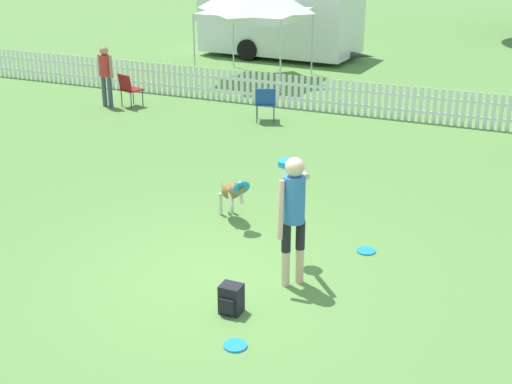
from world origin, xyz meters
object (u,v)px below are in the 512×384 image
at_px(frisbee_near_handler, 235,345).
at_px(equipment_trailer, 281,16).
at_px(backpack_on_grass, 231,299).
at_px(spectator_standing, 105,71).
at_px(frisbee_near_dog, 366,251).
at_px(folding_chair_green_right, 265,101).
at_px(folding_chair_blue_left, 129,87).
at_px(handler_person, 293,204).
at_px(leaping_dog, 232,191).

relative_size(frisbee_near_handler, equipment_trailer, 0.05).
height_order(backpack_on_grass, spectator_standing, spectator_standing).
distance_m(frisbee_near_dog, folding_chair_green_right, 6.83).
xyz_separation_m(frisbee_near_handler, folding_chair_blue_left, (-6.73, 8.37, 0.49)).
xyz_separation_m(handler_person, frisbee_near_dog, (0.67, 1.24, -1.09)).
bearing_deg(backpack_on_grass, frisbee_near_dog, 64.56).
bearing_deg(folding_chair_green_right, spectator_standing, -18.13).
distance_m(spectator_standing, equipment_trailer, 7.97).
height_order(leaping_dog, equipment_trailer, equipment_trailer).
relative_size(handler_person, equipment_trailer, 0.30).
xyz_separation_m(leaping_dog, folding_chair_blue_left, (-5.24, 5.23, 0.01)).
xyz_separation_m(leaping_dog, folding_chair_green_right, (-1.67, 5.36, -0.01)).
height_order(frisbee_near_dog, folding_chair_green_right, folding_chair_green_right).
bearing_deg(equipment_trailer, spectator_standing, -97.45).
height_order(frisbee_near_handler, backpack_on_grass, backpack_on_grass).
distance_m(backpack_on_grass, folding_chair_blue_left, 10.03).
xyz_separation_m(folding_chair_blue_left, equipment_trailer, (0.99, 7.65, 0.80)).
relative_size(backpack_on_grass, equipment_trailer, 0.06).
relative_size(frisbee_near_handler, frisbee_near_dog, 1.00).
bearing_deg(handler_person, leaping_dog, 90.35).
relative_size(folding_chair_green_right, spectator_standing, 0.54).
bearing_deg(frisbee_near_dog, handler_person, -118.27).
xyz_separation_m(leaping_dog, equipment_trailer, (-4.25, 12.89, 0.81)).
bearing_deg(frisbee_near_dog, spectator_standing, 146.29).
distance_m(leaping_dog, backpack_on_grass, 2.76).
bearing_deg(handler_person, equipment_trailer, 66.28).
relative_size(frisbee_near_dog, backpack_on_grass, 0.73).
height_order(folding_chair_green_right, spectator_standing, spectator_standing).
bearing_deg(handler_person, frisbee_near_dog, 16.07).
relative_size(folding_chair_blue_left, equipment_trailer, 0.14).
xyz_separation_m(folding_chair_green_right, equipment_trailer, (-2.58, 7.53, 0.82)).
height_order(leaping_dog, frisbee_near_handler, leaping_dog).
relative_size(handler_person, leaping_dog, 2.05).
relative_size(handler_person, folding_chair_green_right, 2.15).
bearing_deg(frisbee_near_dog, equipment_trailer, 116.18).
distance_m(folding_chair_green_right, equipment_trailer, 8.00).
xyz_separation_m(backpack_on_grass, spectator_standing, (-6.90, 7.57, 0.71)).
bearing_deg(leaping_dog, equipment_trailer, -117.41).
bearing_deg(folding_chair_green_right, handler_person, 93.05).
xyz_separation_m(frisbee_near_handler, backpack_on_grass, (-0.35, 0.64, 0.17)).
distance_m(frisbee_near_handler, backpack_on_grass, 0.75).
relative_size(handler_person, frisbee_near_dog, 6.48).
height_order(frisbee_near_handler, folding_chair_blue_left, folding_chair_blue_left).
bearing_deg(spectator_standing, frisbee_near_handler, 135.96).
relative_size(frisbee_near_handler, folding_chair_blue_left, 0.32).
bearing_deg(folding_chair_blue_left, frisbee_near_dog, 161.88).
relative_size(leaping_dog, frisbee_near_dog, 3.16).
distance_m(frisbee_near_dog, backpack_on_grass, 2.50).
xyz_separation_m(backpack_on_grass, folding_chair_blue_left, (-6.38, 7.73, 0.32)).
distance_m(frisbee_near_dog, folding_chair_blue_left, 9.26).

